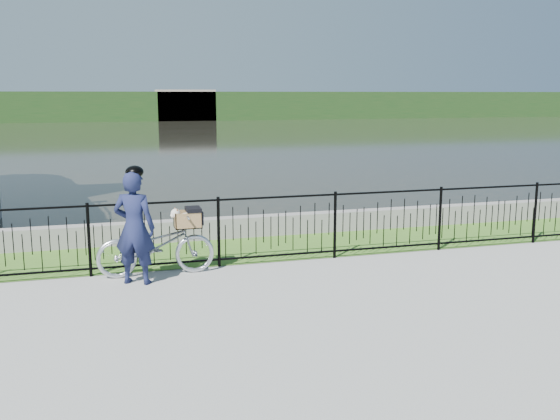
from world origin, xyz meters
name	(u,v)px	position (x,y,z in m)	size (l,w,h in m)	color
ground	(309,291)	(0.00, 0.00, 0.00)	(120.00, 120.00, 0.00)	gray
grass_strip	(263,248)	(0.00, 2.60, 0.00)	(60.00, 2.00, 0.01)	#426E22
water	(145,138)	(0.00, 33.00, 0.00)	(120.00, 120.00, 0.00)	#28271E
quay_wall	(251,226)	(0.00, 3.60, 0.20)	(60.00, 0.30, 0.40)	gray
fence	(278,228)	(0.00, 1.60, 0.58)	(14.00, 0.06, 1.15)	black
far_treeline	(126,106)	(0.00, 60.00, 1.50)	(120.00, 6.00, 3.00)	#203F18
far_building_right	(185,105)	(6.00, 58.50, 1.60)	(6.00, 3.00, 3.20)	#A19381
bicycle_rig	(157,245)	(-2.00, 1.40, 0.48)	(1.79, 0.62, 1.05)	silver
cyclist	(134,226)	(-2.34, 1.05, 0.87)	(0.72, 0.61, 1.75)	#171C3F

